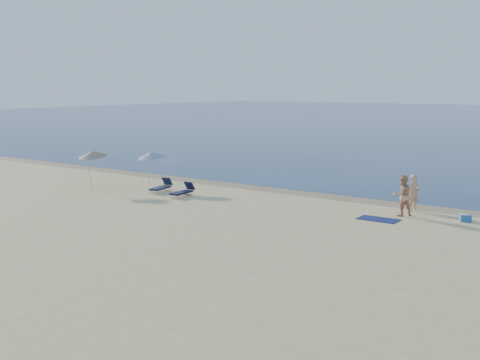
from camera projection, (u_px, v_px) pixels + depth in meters
name	position (u px, v px, depth m)	size (l,w,h in m)	color
ground	(5.00, 311.00, 15.41)	(160.00, 160.00, 0.00)	#C8B885
wet_sand_strip	(340.00, 198.00, 31.04)	(240.00, 1.60, 0.00)	#847254
person_left	(414.00, 193.00, 27.61)	(0.62, 0.41, 1.71)	tan
person_right	(402.00, 195.00, 26.61)	(0.89, 0.69, 1.82)	tan
beach_towel	(378.00, 219.00, 25.96)	(1.71, 0.95, 0.03)	#0E1748
white_bag	(464.00, 218.00, 25.62)	(0.36, 0.31, 0.31)	silver
blue_cooler	(467.00, 218.00, 25.53)	(0.41, 0.29, 0.29)	blue
umbrella_near	(152.00, 154.00, 34.44)	(1.78, 1.80, 2.16)	silver
umbrella_far	(93.00, 154.00, 33.95)	(1.70, 1.73, 2.24)	silver
lounger_left	(161.00, 187.00, 32.81)	(0.78, 1.66, 0.71)	#151D3A
lounger_right	(183.00, 191.00, 31.43)	(0.59, 1.61, 0.70)	#15163A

